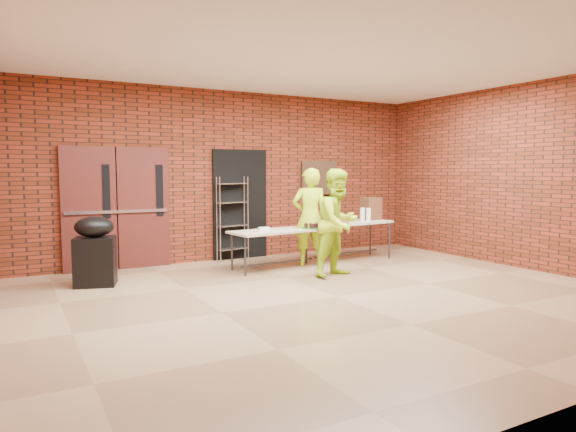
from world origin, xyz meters
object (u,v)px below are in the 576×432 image
Objects in this scene: coffee_dispenser at (371,208)px; covered_grill at (95,251)px; volunteer_man at (338,223)px; table_left at (278,233)px; volunteer_woman at (310,217)px; wire_rack at (232,219)px; table_right at (347,225)px.

covered_grill is (-5.26, -0.22, -0.43)m from coffee_dispenser.
volunteer_man is at bearing -141.53° from coffee_dispenser.
coffee_dispenser reaches higher than table_left.
volunteer_man is (-0.07, -1.00, -0.01)m from volunteer_woman.
table_left is at bearing 13.64° from covered_grill.
volunteer_woman is at bearing -5.05° from table_left.
wire_rack reaches higher than table_right.
table_right is (1.62, 0.22, 0.04)m from table_left.
volunteer_woman reaches higher than volunteer_man.
coffee_dispenser is at bearing 19.29° from covered_grill.
wire_rack is 2.37m from volunteer_man.
table_left is at bearing -179.09° from table_right.
table_right is 4.18× the size of coffee_dispenser.
table_left is (0.34, -1.20, -0.17)m from wire_rack.
covered_grill is at bearing 146.71° from volunteer_man.
volunteer_man is (-1.72, -1.36, -0.08)m from coffee_dispenser.
table_right is at bearing -166.40° from coffee_dispenser.
coffee_dispenser reaches higher than covered_grill.
volunteer_woman reaches higher than wire_rack.
volunteer_man reaches higher than wire_rack.
table_left is 0.94× the size of table_right.
table_left is 3.93× the size of coffee_dispenser.
volunteer_man is (3.54, -1.15, 0.35)m from covered_grill.
volunteer_woman is at bearing -167.43° from coffee_dispenser.
table_right is 1.00m from volunteer_woman.
volunteer_man reaches higher than table_right.
wire_rack is 1.54× the size of covered_grill.
table_right is at bearing 17.57° from covered_grill.
coffee_dispenser reaches higher than table_right.
coffee_dispenser is at bearing -146.73° from volunteer_woman.
table_right is 0.76m from coffee_dispenser.
volunteer_woman reaches higher than table_right.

